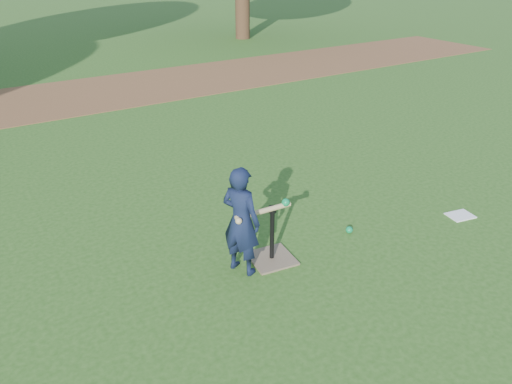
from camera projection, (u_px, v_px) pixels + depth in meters
ground at (305, 251)px, 5.29m from camera, size 80.00×80.00×0.00m
dirt_strip at (96, 93)px, 10.95m from camera, size 24.00×3.00×0.01m
child at (241, 221)px, 4.73m from camera, size 0.41×0.48×1.11m
wiffle_ball_ground at (349, 230)px, 5.60m from camera, size 0.08×0.08×0.08m
clipboard at (460, 215)px, 5.97m from camera, size 0.34×0.28×0.01m
batting_tee at (272, 250)px, 5.09m from camera, size 0.48×0.48×0.61m
swing_action at (266, 210)px, 4.80m from camera, size 0.63×0.11×0.11m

